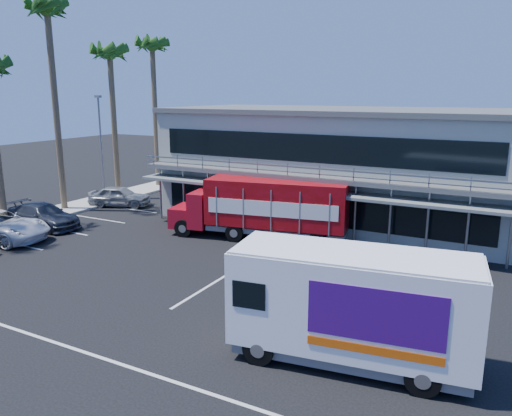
% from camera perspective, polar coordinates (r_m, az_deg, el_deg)
% --- Properties ---
extents(ground, '(120.00, 120.00, 0.00)m').
position_cam_1_polar(ground, '(22.88, -10.68, -8.48)').
color(ground, black).
rests_on(ground, ground).
extents(building, '(22.40, 12.00, 7.30)m').
position_cam_1_polar(building, '(33.44, 9.46, 4.92)').
color(building, '#9FA395').
rests_on(building, ground).
extents(curb_strip, '(3.00, 32.00, 0.16)m').
position_cam_1_polar(curb_strip, '(37.23, -23.11, -0.74)').
color(curb_strip, '#A5A399').
rests_on(curb_strip, ground).
extents(palm_d, '(2.80, 2.80, 14.75)m').
position_cam_1_polar(palm_d, '(37.98, -22.67, 18.94)').
color(palm_d, brown).
rests_on(palm_d, ground).
extents(palm_e, '(2.80, 2.80, 12.25)m').
position_cam_1_polar(palm_e, '(40.85, -16.33, 15.78)').
color(palm_e, brown).
rests_on(palm_e, ground).
extents(palm_f, '(2.80, 2.80, 13.25)m').
position_cam_1_polar(palm_f, '(45.29, -11.75, 16.85)').
color(palm_f, brown).
rests_on(palm_f, ground).
extents(light_pole_far, '(0.50, 0.25, 8.09)m').
position_cam_1_polar(light_pole_far, '(39.21, -17.27, 6.95)').
color(light_pole_far, gray).
rests_on(light_pole_far, ground).
extents(red_truck, '(10.66, 4.24, 3.50)m').
position_cam_1_polar(red_truck, '(28.59, 1.04, 0.18)').
color(red_truck, '#A70D1C').
rests_on(red_truck, ground).
extents(white_van, '(7.70, 3.55, 3.63)m').
position_cam_1_polar(white_van, '(15.94, 10.87, -10.84)').
color(white_van, white).
rests_on(white_van, ground).
extents(parked_car_d, '(5.30, 2.28, 1.52)m').
position_cam_1_polar(parked_car_d, '(33.96, -23.15, -0.83)').
color(parked_car_d, '#292E37').
rests_on(parked_car_d, ground).
extents(parked_car_e, '(4.84, 3.29, 1.53)m').
position_cam_1_polar(parked_car_e, '(38.44, -15.31, 1.31)').
color(parked_car_e, gray).
rests_on(parked_car_e, ground).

